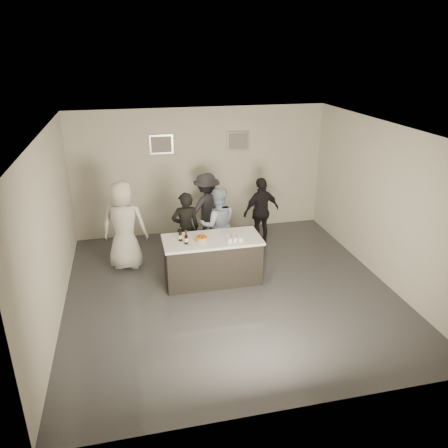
# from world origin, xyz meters

# --- Properties ---
(floor) EXTENTS (6.00, 6.00, 0.00)m
(floor) POSITION_xyz_m (0.00, 0.00, 0.00)
(floor) COLOR #3D3D42
(floor) RESTS_ON ground
(ceiling) EXTENTS (6.00, 6.00, 0.00)m
(ceiling) POSITION_xyz_m (0.00, 0.00, 3.00)
(ceiling) COLOR white
(wall_back) EXTENTS (6.00, 0.04, 3.00)m
(wall_back) POSITION_xyz_m (0.00, 3.00, 1.50)
(wall_back) COLOR beige
(wall_back) RESTS_ON ground
(wall_front) EXTENTS (6.00, 0.04, 3.00)m
(wall_front) POSITION_xyz_m (0.00, -3.00, 1.50)
(wall_front) COLOR beige
(wall_front) RESTS_ON ground
(wall_left) EXTENTS (0.04, 6.00, 3.00)m
(wall_left) POSITION_xyz_m (-3.00, 0.00, 1.50)
(wall_left) COLOR beige
(wall_left) RESTS_ON ground
(wall_right) EXTENTS (0.04, 6.00, 3.00)m
(wall_right) POSITION_xyz_m (3.00, 0.00, 1.50)
(wall_right) COLOR beige
(wall_right) RESTS_ON ground
(picture_left) EXTENTS (0.54, 0.04, 0.44)m
(picture_left) POSITION_xyz_m (-0.90, 2.97, 2.20)
(picture_left) COLOR #B2B2B7
(picture_left) RESTS_ON wall_back
(picture_right) EXTENTS (0.54, 0.04, 0.44)m
(picture_right) POSITION_xyz_m (0.90, 2.97, 2.20)
(picture_right) COLOR #B2B2B7
(picture_right) RESTS_ON wall_back
(bar_counter) EXTENTS (1.86, 0.86, 0.90)m
(bar_counter) POSITION_xyz_m (-0.24, 0.44, 0.45)
(bar_counter) COLOR white
(bar_counter) RESTS_ON ground
(cake) EXTENTS (0.22, 0.22, 0.07)m
(cake) POSITION_xyz_m (-0.46, 0.39, 0.94)
(cake) COLOR orange
(cake) RESTS_ON bar_counter
(beer_bottle_a) EXTENTS (0.07, 0.07, 0.26)m
(beer_bottle_a) POSITION_xyz_m (-0.84, 0.47, 1.03)
(beer_bottle_a) COLOR black
(beer_bottle_a) RESTS_ON bar_counter
(beer_bottle_b) EXTENTS (0.07, 0.07, 0.26)m
(beer_bottle_b) POSITION_xyz_m (-0.75, 0.30, 1.03)
(beer_bottle_b) COLOR black
(beer_bottle_b) RESTS_ON bar_counter
(tumbler_cluster) EXTENTS (0.30, 0.30, 0.08)m
(tumbler_cluster) POSITION_xyz_m (0.15, 0.31, 0.94)
(tumbler_cluster) COLOR orange
(tumbler_cluster) RESTS_ON bar_counter
(candles) EXTENTS (0.24, 0.08, 0.01)m
(candles) POSITION_xyz_m (-0.58, 0.17, 0.90)
(candles) COLOR pink
(candles) RESTS_ON bar_counter
(person_main_black) EXTENTS (0.59, 0.40, 1.57)m
(person_main_black) POSITION_xyz_m (-0.63, 1.30, 0.79)
(person_main_black) COLOR black
(person_main_black) RESTS_ON ground
(person_main_blue) EXTENTS (0.81, 0.65, 1.62)m
(person_main_blue) POSITION_xyz_m (0.05, 1.29, 0.81)
(person_main_blue) COLOR #9CABCD
(person_main_blue) RESTS_ON ground
(person_guest_left) EXTENTS (1.02, 0.78, 1.85)m
(person_guest_left) POSITION_xyz_m (-1.86, 1.42, 0.93)
(person_guest_left) COLOR silver
(person_guest_left) RESTS_ON ground
(person_guest_right) EXTENTS (1.00, 0.63, 1.58)m
(person_guest_right) POSITION_xyz_m (1.19, 1.92, 0.79)
(person_guest_right) COLOR black
(person_guest_right) RESTS_ON ground
(person_guest_back) EXTENTS (1.21, 0.94, 1.65)m
(person_guest_back) POSITION_xyz_m (-0.00, 2.27, 0.83)
(person_guest_back) COLOR #312F38
(person_guest_back) RESTS_ON ground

